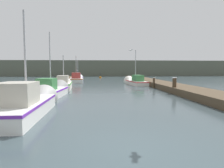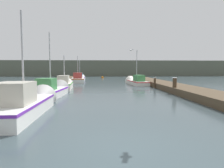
{
  "view_description": "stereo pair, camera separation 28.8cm",
  "coord_description": "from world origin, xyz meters",
  "px_view_note": "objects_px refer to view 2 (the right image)",
  "views": [
    {
      "loc": [
        -0.79,
        -4.61,
        1.98
      ],
      "look_at": [
        0.41,
        11.65,
        0.72
      ],
      "focal_mm": 32.0,
      "sensor_mm": 36.0,
      "label": 1
    },
    {
      "loc": [
        -0.5,
        -4.63,
        1.98
      ],
      "look_at": [
        0.41,
        11.65,
        0.72
      ],
      "focal_mm": 32.0,
      "sensor_mm": 36.0,
      "label": 2
    }
  ],
  "objects_px": {
    "fishing_boat_0": "(26,103)",
    "mooring_piling_0": "(63,80)",
    "fishing_boat_5": "(80,78)",
    "channel_buoy": "(102,77)",
    "fishing_boat_2": "(65,84)",
    "seagull_1": "(131,50)",
    "fishing_boat_1": "(52,90)",
    "fishing_boat_3": "(136,81)",
    "mooring_piling_2": "(61,81)",
    "mooring_piling_3": "(155,83)",
    "fishing_boat_4": "(78,79)",
    "mooring_piling_1": "(175,86)"
  },
  "relations": [
    {
      "from": "fishing_boat_0",
      "to": "mooring_piling_0",
      "type": "distance_m",
      "value": 15.81
    },
    {
      "from": "fishing_boat_5",
      "to": "channel_buoy",
      "type": "height_order",
      "value": "fishing_boat_5"
    },
    {
      "from": "fishing_boat_2",
      "to": "seagull_1",
      "type": "height_order",
      "value": "seagull_1"
    },
    {
      "from": "fishing_boat_1",
      "to": "fishing_boat_5",
      "type": "distance_m",
      "value": 19.35
    },
    {
      "from": "fishing_boat_3",
      "to": "mooring_piling_2",
      "type": "distance_m",
      "value": 9.08
    },
    {
      "from": "mooring_piling_2",
      "to": "mooring_piling_3",
      "type": "relative_size",
      "value": 0.99
    },
    {
      "from": "mooring_piling_3",
      "to": "channel_buoy",
      "type": "height_order",
      "value": "mooring_piling_3"
    },
    {
      "from": "fishing_boat_1",
      "to": "mooring_piling_3",
      "type": "distance_m",
      "value": 10.58
    },
    {
      "from": "fishing_boat_2",
      "to": "channel_buoy",
      "type": "height_order",
      "value": "fishing_boat_2"
    },
    {
      "from": "seagull_1",
      "to": "fishing_boat_1",
      "type": "bearing_deg",
      "value": -100.86
    },
    {
      "from": "fishing_boat_3",
      "to": "seagull_1",
      "type": "bearing_deg",
      "value": -110.07
    },
    {
      "from": "seagull_1",
      "to": "fishing_boat_4",
      "type": "bearing_deg",
      "value": 165.67
    },
    {
      "from": "fishing_boat_2",
      "to": "fishing_boat_5",
      "type": "xyz_separation_m",
      "value": [
        0.03,
        14.22,
        -0.05
      ]
    },
    {
      "from": "fishing_boat_5",
      "to": "seagull_1",
      "type": "height_order",
      "value": "seagull_1"
    },
    {
      "from": "fishing_boat_0",
      "to": "mooring_piling_3",
      "type": "distance_m",
      "value": 14.18
    },
    {
      "from": "mooring_piling_3",
      "to": "mooring_piling_2",
      "type": "bearing_deg",
      "value": 159.72
    },
    {
      "from": "fishing_boat_0",
      "to": "fishing_boat_1",
      "type": "distance_m",
      "value": 5.7
    },
    {
      "from": "fishing_boat_4",
      "to": "fishing_boat_5",
      "type": "xyz_separation_m",
      "value": [
        -0.19,
        4.76,
        -0.05
      ]
    },
    {
      "from": "fishing_boat_1",
      "to": "fishing_boat_5",
      "type": "bearing_deg",
      "value": 93.52
    },
    {
      "from": "fishing_boat_3",
      "to": "channel_buoy",
      "type": "bearing_deg",
      "value": 98.11
    },
    {
      "from": "fishing_boat_3",
      "to": "mooring_piling_1",
      "type": "xyz_separation_m",
      "value": [
        1.45,
        -9.46,
        0.27
      ]
    },
    {
      "from": "fishing_boat_5",
      "to": "fishing_boat_0",
      "type": "bearing_deg",
      "value": -90.43
    },
    {
      "from": "fishing_boat_2",
      "to": "channel_buoy",
      "type": "bearing_deg",
      "value": 75.7
    },
    {
      "from": "mooring_piling_2",
      "to": "channel_buoy",
      "type": "relative_size",
      "value": 1.06
    },
    {
      "from": "fishing_boat_0",
      "to": "fishing_boat_4",
      "type": "bearing_deg",
      "value": 89.26
    },
    {
      "from": "fishing_boat_5",
      "to": "fishing_boat_1",
      "type": "bearing_deg",
      "value": -91.05
    },
    {
      "from": "fishing_boat_1",
      "to": "fishing_boat_2",
      "type": "height_order",
      "value": "fishing_boat_1"
    },
    {
      "from": "fishing_boat_0",
      "to": "mooring_piling_1",
      "type": "height_order",
      "value": "fishing_boat_0"
    },
    {
      "from": "fishing_boat_5",
      "to": "seagull_1",
      "type": "bearing_deg",
      "value": -67.24
    },
    {
      "from": "fishing_boat_1",
      "to": "mooring_piling_2",
      "type": "bearing_deg",
      "value": 100.34
    },
    {
      "from": "mooring_piling_1",
      "to": "seagull_1",
      "type": "bearing_deg",
      "value": 126.67
    },
    {
      "from": "fishing_boat_2",
      "to": "mooring_piling_1",
      "type": "xyz_separation_m",
      "value": [
        9.38,
        -4.38,
        0.2
      ]
    },
    {
      "from": "mooring_piling_2",
      "to": "seagull_1",
      "type": "xyz_separation_m",
      "value": [
        7.56,
        -4.5,
        3.22
      ]
    },
    {
      "from": "mooring_piling_2",
      "to": "fishing_boat_5",
      "type": "bearing_deg",
      "value": 83.71
    },
    {
      "from": "mooring_piling_3",
      "to": "fishing_boat_3",
      "type": "bearing_deg",
      "value": 103.34
    },
    {
      "from": "fishing_boat_1",
      "to": "channel_buoy",
      "type": "xyz_separation_m",
      "value": [
        3.92,
        27.1,
        -0.25
      ]
    },
    {
      "from": "fishing_boat_0",
      "to": "fishing_boat_1",
      "type": "height_order",
      "value": "fishing_boat_1"
    },
    {
      "from": "fishing_boat_1",
      "to": "fishing_boat_4",
      "type": "xyz_separation_m",
      "value": [
        0.25,
        14.59,
        0.05
      ]
    },
    {
      "from": "fishing_boat_0",
      "to": "mooring_piling_1",
      "type": "relative_size",
      "value": 4.6
    },
    {
      "from": "fishing_boat_1",
      "to": "mooring_piling_2",
      "type": "xyz_separation_m",
      "value": [
        -1.07,
        9.16,
        0.15
      ]
    },
    {
      "from": "fishing_boat_5",
      "to": "mooring_piling_3",
      "type": "bearing_deg",
      "value": -57.95
    },
    {
      "from": "mooring_piling_2",
      "to": "mooring_piling_3",
      "type": "distance_m",
      "value": 10.83
    },
    {
      "from": "mooring_piling_1",
      "to": "channel_buoy",
      "type": "relative_size",
      "value": 1.26
    },
    {
      "from": "fishing_boat_5",
      "to": "channel_buoy",
      "type": "xyz_separation_m",
      "value": [
        3.87,
        7.75,
        -0.25
      ]
    },
    {
      "from": "fishing_boat_2",
      "to": "mooring_piling_1",
      "type": "distance_m",
      "value": 10.35
    },
    {
      "from": "fishing_boat_2",
      "to": "mooring_piling_0",
      "type": "bearing_deg",
      "value": 98.45
    },
    {
      "from": "fishing_boat_1",
      "to": "seagull_1",
      "type": "distance_m",
      "value": 8.67
    },
    {
      "from": "mooring_piling_2",
      "to": "channel_buoy",
      "type": "xyz_separation_m",
      "value": [
        4.99,
        17.94,
        -0.4
      ]
    },
    {
      "from": "mooring_piling_3",
      "to": "seagull_1",
      "type": "relative_size",
      "value": 2.27
    },
    {
      "from": "fishing_boat_1",
      "to": "fishing_boat_2",
      "type": "relative_size",
      "value": 1.06
    }
  ]
}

